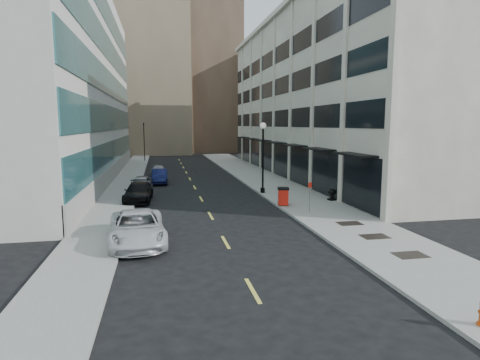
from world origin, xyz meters
name	(u,v)px	position (x,y,z in m)	size (l,w,h in m)	color
ground	(233,255)	(0.00, 0.00, 0.00)	(160.00, 160.00, 0.00)	black
sidewalk_right	(272,184)	(7.50, 20.00, 0.07)	(5.00, 80.00, 0.15)	gray
sidewalk_left	(123,189)	(-6.50, 20.00, 0.07)	(3.00, 80.00, 0.15)	gray
building_right	(335,97)	(16.94, 26.99, 8.99)	(15.30, 46.50, 18.25)	beige
building_left	(27,83)	(-15.95, 27.00, 9.99)	(16.14, 46.00, 20.00)	beige
skyline_tan_near	(154,84)	(-4.00, 68.00, 14.00)	(14.00, 18.00, 28.00)	#806A54
skyline_brown	(210,73)	(8.00, 72.00, 17.00)	(12.00, 16.00, 34.00)	brown
skyline_tan_far	(109,101)	(-14.00, 78.00, 11.00)	(12.00, 14.00, 22.00)	#806A54
skyline_stone	(261,105)	(18.00, 66.00, 10.00)	(10.00, 14.00, 20.00)	beige
grate_near	(410,255)	(7.60, -2.00, 0.15)	(1.40, 1.00, 0.01)	black
grate_mid	(375,236)	(7.60, 1.00, 0.15)	(1.40, 1.00, 0.01)	black
grate_far	(350,223)	(7.60, 3.80, 0.15)	(1.40, 1.00, 0.01)	black
road_centerline	(198,193)	(0.00, 17.00, 0.01)	(0.15, 68.20, 0.01)	#D8CC4C
traffic_signal	(144,125)	(-5.50, 48.00, 5.72)	(0.66, 0.66, 6.98)	black
car_white_van	(137,228)	(-4.31, 2.62, 0.80)	(2.65, 5.74, 1.60)	silver
car_black_pickup	(138,192)	(-4.80, 14.00, 0.71)	(1.99, 4.91, 1.42)	black
car_silver_sedan	(141,183)	(-4.80, 18.81, 0.68)	(1.61, 4.01, 1.37)	#9EA1A7
car_blue_sedan	(160,176)	(-3.20, 23.32, 0.71)	(1.50, 4.31, 1.42)	#111541
car_grey_sedan	(158,171)	(-3.35, 28.00, 0.74)	(1.75, 4.35, 1.48)	slate
trash_bin	(283,196)	(5.40, 9.64, 0.84)	(0.95, 0.97, 1.28)	red
lamppost	(263,151)	(5.30, 15.04, 3.67)	(0.50, 0.50, 5.99)	black
sign_post	(310,191)	(6.40, 7.11, 1.54)	(0.25, 0.09, 2.12)	slate
urn_planter	(332,193)	(9.60, 10.74, 0.68)	(0.63, 0.63, 0.88)	black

